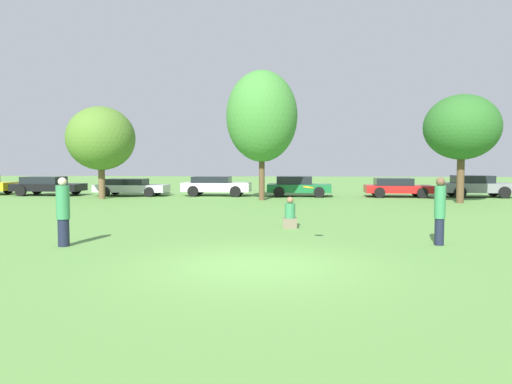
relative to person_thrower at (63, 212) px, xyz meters
name	(u,v)px	position (x,y,z in m)	size (l,w,h in m)	color
ground_plane	(255,265)	(5.20, -1.96, -0.91)	(120.00, 120.00, 0.00)	#5B8E42
person_thrower	(63,212)	(0.00, 0.00, 0.00)	(0.34, 0.34, 1.81)	#191E33
person_catcher	(440,210)	(9.89, 0.91, 0.02)	(0.29, 0.29, 1.80)	#191E33
frisbee	(308,187)	(6.41, 0.64, 0.63)	(0.29, 0.29, 0.09)	orange
bystander_sitting	(290,215)	(5.91, 3.96, -0.49)	(0.46, 0.39, 1.04)	#726651
tree_0	(101,139)	(-5.23, 15.82, 2.63)	(3.98, 3.98, 5.42)	brown
tree_1	(262,116)	(4.25, 15.49, 3.83)	(4.02, 4.02, 7.33)	brown
tree_2	(462,128)	(14.88, 14.38, 3.08)	(3.92, 3.92, 5.73)	brown
parked_car_black	(47,185)	(-9.87, 18.34, -0.25)	(4.46, 2.17, 1.22)	black
parked_car_silver	(130,187)	(-4.36, 18.33, -0.33)	(4.65, 2.01, 1.09)	#B2B2B7
parked_car_white	(215,185)	(1.09, 18.65, -0.25)	(4.36, 2.02, 1.24)	silver
parked_car_green	(298,186)	(6.34, 18.56, -0.25)	(4.00, 2.08, 1.27)	#196633
parked_car_red	(397,187)	(12.44, 18.53, -0.29)	(4.11, 2.12, 1.17)	red
parked_car_grey	(476,186)	(17.29, 18.77, -0.20)	(4.17, 2.09, 1.34)	slate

